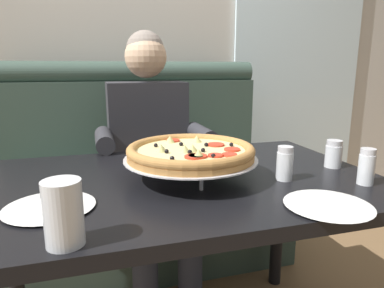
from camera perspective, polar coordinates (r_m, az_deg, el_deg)
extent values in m
cube|color=beige|center=(2.54, -11.08, 19.34)|extent=(6.00, 0.12, 2.80)
cube|color=white|center=(2.93, 17.67, 18.08)|extent=(1.10, 0.02, 2.80)
cube|color=#384C42|center=(2.02, -7.64, -12.74)|extent=(1.58, 0.60, 0.46)
cube|color=#384C42|center=(2.25, -9.53, 2.02)|extent=(1.58, 0.18, 0.65)
cylinder|color=#384C42|center=(2.22, -9.89, 11.59)|extent=(1.58, 0.14, 0.14)
cube|color=black|center=(1.15, -2.41, -6.61)|extent=(1.34, 0.83, 0.04)
cylinder|color=black|center=(1.62, -27.62, -16.28)|extent=(0.06, 0.06, 0.69)
cylinder|color=black|center=(1.81, 14.09, -12.15)|extent=(0.06, 0.06, 0.69)
cube|color=#2D3342|center=(1.68, -6.02, -6.84)|extent=(0.34, 0.40, 0.15)
cylinder|color=#2D3342|center=(1.58, -7.78, -20.61)|extent=(0.11, 0.11, 0.46)
cylinder|color=#2D3342|center=(1.62, -0.32, -19.68)|extent=(0.11, 0.11, 0.46)
cube|color=#2D2D33|center=(1.84, -7.43, 1.43)|extent=(0.40, 0.22, 0.56)
cylinder|color=#2D2D33|center=(1.59, -14.37, 0.70)|extent=(0.08, 0.28, 0.08)
cylinder|color=#2D2D33|center=(1.67, 1.55, 1.65)|extent=(0.08, 0.28, 0.08)
sphere|color=#DBB28E|center=(1.78, -7.71, 14.17)|extent=(0.21, 0.21, 0.21)
sphere|color=gray|center=(1.80, -7.79, 15.28)|extent=(0.19, 0.19, 0.19)
cylinder|color=silver|center=(1.03, 1.56, -5.90)|extent=(0.01, 0.01, 0.07)
cylinder|color=silver|center=(1.16, -5.67, -3.74)|extent=(0.01, 0.01, 0.07)
cylinder|color=silver|center=(1.21, 3.49, -3.01)|extent=(0.01, 0.01, 0.07)
torus|color=silver|center=(1.12, -0.22, -2.81)|extent=(0.24, 0.24, 0.01)
cylinder|color=silver|center=(1.12, -0.22, -2.42)|extent=(0.44, 0.44, 0.00)
cylinder|color=#B77F42|center=(1.12, -0.22, -1.87)|extent=(0.41, 0.41, 0.02)
torus|color=#B77F42|center=(1.11, -0.22, -0.92)|extent=(0.42, 0.42, 0.03)
cylinder|color=beige|center=(1.11, -0.22, -1.18)|extent=(0.35, 0.35, 0.01)
cylinder|color=red|center=(1.04, 6.25, -1.78)|extent=(0.05, 0.05, 0.01)
cylinder|color=red|center=(1.11, 6.67, -0.90)|extent=(0.05, 0.05, 0.01)
cylinder|color=red|center=(1.03, 3.92, -1.90)|extent=(0.05, 0.05, 0.01)
cylinder|color=red|center=(1.02, 0.96, -2.03)|extent=(0.06, 0.06, 0.01)
cylinder|color=red|center=(1.01, 0.29, -2.12)|extent=(0.06, 0.06, 0.01)
cylinder|color=red|center=(1.24, -3.21, 0.60)|extent=(0.05, 0.05, 0.01)
cylinder|color=red|center=(1.17, 3.96, -0.10)|extent=(0.06, 0.06, 0.01)
sphere|color=black|center=(1.08, 1.85, -1.02)|extent=(0.01, 0.01, 0.01)
sphere|color=black|center=(1.01, 3.56, -1.97)|extent=(0.01, 0.01, 0.01)
sphere|color=black|center=(1.17, 6.56, -0.08)|extent=(0.01, 0.01, 0.01)
sphere|color=black|center=(1.10, -4.94, -0.82)|extent=(0.01, 0.01, 0.01)
sphere|color=black|center=(1.07, -4.24, -1.22)|extent=(0.01, 0.01, 0.01)
sphere|color=black|center=(0.98, -3.32, -2.39)|extent=(0.01, 0.01, 0.01)
sphere|color=black|center=(1.16, -1.82, -0.01)|extent=(0.01, 0.01, 0.01)
sphere|color=black|center=(1.16, 2.38, -0.09)|extent=(0.01, 0.01, 0.01)
sphere|color=black|center=(1.06, -0.37, -1.32)|extent=(0.01, 0.01, 0.01)
sphere|color=black|center=(1.15, -6.05, -0.20)|extent=(0.01, 0.01, 0.01)
cone|color=#CCC675|center=(1.22, -3.59, 0.81)|extent=(0.04, 0.04, 0.02)
cone|color=#CCC675|center=(1.07, -1.21, -0.75)|extent=(0.04, 0.04, 0.02)
cone|color=#CCC675|center=(1.08, 0.10, -0.70)|extent=(0.04, 0.04, 0.02)
cone|color=#CCC675|center=(1.02, 1.14, -1.55)|extent=(0.04, 0.04, 0.02)
cone|color=#CCC675|center=(1.09, -5.18, -0.65)|extent=(0.04, 0.04, 0.02)
cone|color=#CCC675|center=(1.22, 0.81, 0.86)|extent=(0.04, 0.04, 0.02)
cylinder|color=white|center=(1.20, 26.98, -3.81)|extent=(0.05, 0.05, 0.09)
cylinder|color=#4C6633|center=(1.21, 26.88, -4.76)|extent=(0.04, 0.04, 0.05)
cylinder|color=silver|center=(1.19, 27.26, -1.15)|extent=(0.05, 0.05, 0.02)
cylinder|color=white|center=(1.36, 22.44, -1.91)|extent=(0.06, 0.06, 0.08)
cylinder|color=#A82D19|center=(1.36, 22.37, -2.70)|extent=(0.05, 0.05, 0.04)
cylinder|color=silver|center=(1.35, 22.62, 0.15)|extent=(0.05, 0.05, 0.02)
cylinder|color=white|center=(1.15, 15.13, -3.58)|extent=(0.05, 0.05, 0.09)
cylinder|color=silver|center=(1.16, 15.06, -4.76)|extent=(0.05, 0.05, 0.04)
cylinder|color=silver|center=(1.14, 15.29, -0.88)|extent=(0.05, 0.05, 0.02)
cylinder|color=white|center=(0.99, 21.65, -9.51)|extent=(0.16, 0.16, 0.01)
cone|color=white|center=(0.98, 21.69, -9.02)|extent=(0.23, 0.23, 0.01)
cylinder|color=white|center=(0.98, -22.57, -9.72)|extent=(0.16, 0.16, 0.01)
cone|color=white|center=(0.98, -22.62, -9.23)|extent=(0.23, 0.23, 0.01)
cylinder|color=silver|center=(0.76, -20.59, -10.71)|extent=(0.08, 0.08, 0.14)
cylinder|color=white|center=(0.77, -20.37, -13.31)|extent=(0.07, 0.07, 0.06)
cylinder|color=black|center=(3.84, 6.94, -0.59)|extent=(0.02, 0.02, 0.44)
cylinder|color=black|center=(3.60, 7.96, -1.53)|extent=(0.02, 0.02, 0.44)
cylinder|color=black|center=(3.91, 10.64, -0.47)|extent=(0.02, 0.02, 0.44)
cylinder|color=black|center=(3.67, 11.88, -1.38)|extent=(0.02, 0.02, 0.44)
cylinder|color=black|center=(3.71, 9.48, 2.45)|extent=(0.40, 0.40, 0.02)
cube|color=black|center=(3.73, 11.96, 5.54)|extent=(0.07, 0.32, 0.42)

